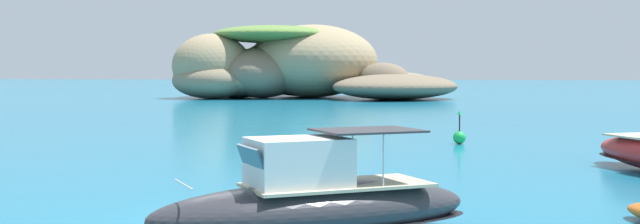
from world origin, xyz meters
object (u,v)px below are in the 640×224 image
at_px(islet_small, 395,85).
at_px(islet_large, 281,66).
at_px(motorboat_charcoal, 313,205).
at_px(channel_buoy, 459,136).

bearing_deg(islet_small, islet_large, 165.22).
distance_m(islet_small, motorboat_charcoal, 69.74).
height_order(islet_large, islet_small, islet_large).
distance_m(islet_small, channel_buoy, 49.96).
height_order(motorboat_charcoal, channel_buoy, motorboat_charcoal).
distance_m(islet_large, motorboat_charcoal, 74.14).
bearing_deg(motorboat_charcoal, islet_large, 99.34).
xyz_separation_m(motorboat_charcoal, channel_buoy, (4.15, 19.90, -0.34)).
distance_m(islet_large, islet_small, 13.34).
relative_size(islet_small, motorboat_charcoal, 2.73).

